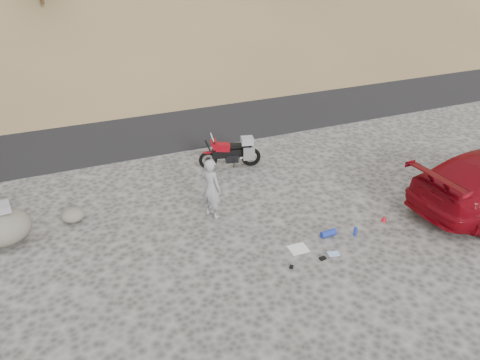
% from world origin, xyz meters
% --- Properties ---
extents(ground, '(140.00, 140.00, 0.00)m').
position_xyz_m(ground, '(0.00, 0.00, 0.00)').
color(ground, '#3C3937').
rests_on(ground, ground).
extents(road, '(120.00, 7.00, 0.05)m').
position_xyz_m(road, '(0.00, 9.00, 0.00)').
color(road, black).
rests_on(road, ground).
extents(motorcycle, '(2.09, 0.89, 1.26)m').
position_xyz_m(motorcycle, '(0.90, 3.66, 0.54)').
color(motorcycle, black).
rests_on(motorcycle, ground).
extents(man, '(0.68, 0.77, 1.77)m').
position_xyz_m(man, '(-0.79, 1.04, 0.00)').
color(man, gray).
rests_on(man, ground).
extents(boulder, '(1.52, 1.33, 1.11)m').
position_xyz_m(boulder, '(-6.17, 1.91, 0.49)').
color(boulder, '#504C45').
rests_on(boulder, ground).
extents(small_rock, '(0.81, 0.78, 0.38)m').
position_xyz_m(small_rock, '(-4.44, 2.27, 0.19)').
color(small_rock, '#504C45').
rests_on(small_rock, ground).
extents(gear_white_cloth, '(0.49, 0.44, 0.02)m').
position_xyz_m(gear_white_cloth, '(0.71, -1.28, 0.01)').
color(gear_white_cloth, white).
rests_on(gear_white_cloth, ground).
extents(gear_blue_mat, '(0.44, 0.20, 0.17)m').
position_xyz_m(gear_blue_mat, '(1.72, -1.09, 0.09)').
color(gear_blue_mat, '#1A2E9C').
rests_on(gear_blue_mat, ground).
extents(gear_bottle, '(0.09, 0.09, 0.25)m').
position_xyz_m(gear_bottle, '(2.39, -1.33, 0.12)').
color(gear_bottle, '#1A2E9C').
rests_on(gear_bottle, ground).
extents(gear_funnel, '(0.17, 0.17, 0.19)m').
position_xyz_m(gear_funnel, '(3.53, -1.08, 0.10)').
color(gear_funnel, red).
rests_on(gear_funnel, ground).
extents(gear_glove_a, '(0.17, 0.14, 0.05)m').
position_xyz_m(gear_glove_a, '(1.07, -1.88, 0.02)').
color(gear_glove_a, black).
rests_on(gear_glove_a, ground).
extents(gear_glove_b, '(0.14, 0.14, 0.04)m').
position_xyz_m(gear_glove_b, '(0.20, -1.86, 0.02)').
color(gear_glove_b, black).
rests_on(gear_glove_b, ground).
extents(gear_blue_cloth, '(0.32, 0.27, 0.01)m').
position_xyz_m(gear_blue_cloth, '(1.43, -1.80, 0.01)').
color(gear_blue_cloth, '#9BBCF0').
rests_on(gear_blue_cloth, ground).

